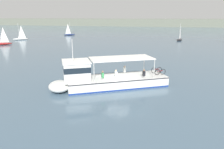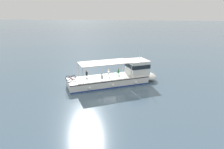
% 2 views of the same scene
% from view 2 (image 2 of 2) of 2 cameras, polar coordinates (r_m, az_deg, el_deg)
% --- Properties ---
extents(ground_plane, '(400.00, 400.00, 0.00)m').
position_cam_2_polar(ground_plane, '(28.93, -1.30, -2.23)').
color(ground_plane, slate).
extents(ferry_main, '(12.61, 8.89, 5.32)m').
position_cam_2_polar(ferry_main, '(28.28, 1.93, -0.53)').
color(ferry_main, white).
rests_on(ferry_main, ground).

